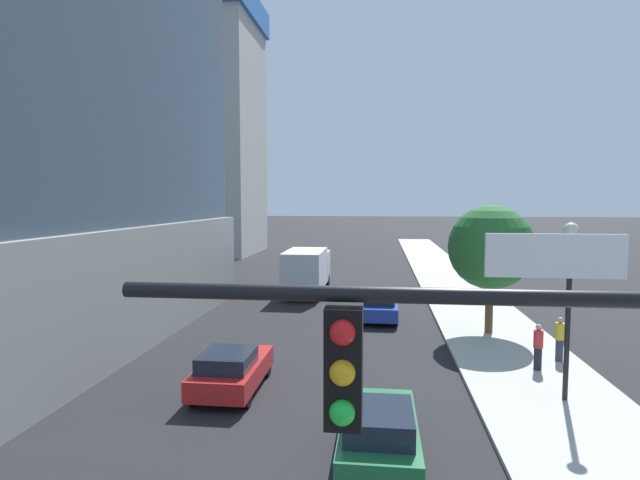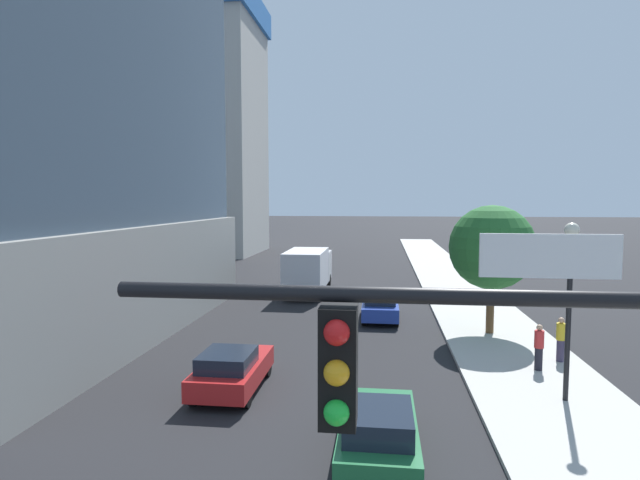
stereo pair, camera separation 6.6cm
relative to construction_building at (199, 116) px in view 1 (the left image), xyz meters
The scene contains 11 objects.
sidewalk 48.54m from the construction_building, 54.07° to the right, with size 4.89×120.00×0.15m, color #B2AFA8.
construction_building is the anchor object (origin of this frame).
traffic_light_pole 60.85m from the construction_building, 67.29° to the right, with size 5.76×0.48×5.96m.
street_lamp 52.43m from the construction_building, 57.69° to the right, with size 0.44×0.44×5.55m.
street_tree 45.54m from the construction_building, 52.77° to the right, with size 3.93×3.93×6.01m.
car_red 48.79m from the construction_building, 69.05° to the right, with size 1.92×4.15×1.47m.
car_blue 41.80m from the construction_building, 56.46° to the right, with size 1.87×4.07×1.52m.
car_green 54.02m from the construction_building, 65.52° to the right, with size 1.90×4.39×1.46m.
box_truck 33.58m from the construction_building, 56.87° to the right, with size 2.47×7.30×3.06m.
pedestrian_yellow_shirt 50.62m from the construction_building, 53.98° to the right, with size 0.34×0.34×1.72m.
pedestrian_red_shirt 50.90m from the construction_building, 55.88° to the right, with size 0.34×0.34×1.69m.
Camera 1 is at (2.30, -2.26, 6.38)m, focal length 28.59 mm.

